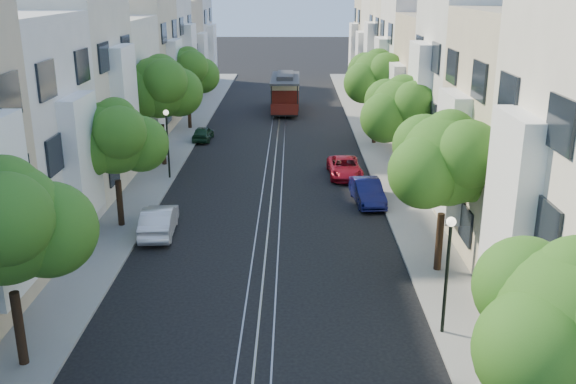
{
  "coord_description": "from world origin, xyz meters",
  "views": [
    {
      "loc": [
        1.19,
        -15.32,
        11.47
      ],
      "look_at": [
        0.98,
        12.87,
        2.2
      ],
      "focal_mm": 40.0,
      "sensor_mm": 36.0,
      "label": 1
    }
  ],
  "objects_px": {
    "tree_w_c": "(161,88)",
    "lamp_west": "(167,134)",
    "lamp_east": "(448,258)",
    "tree_e_a": "(573,326)",
    "parked_car_e_far": "(345,167)",
    "parked_car_w_mid": "(159,220)",
    "tree_e_d": "(377,78)",
    "tree_w_d": "(188,72)",
    "tree_e_b": "(447,162)",
    "tree_e_c": "(402,111)",
    "tree_w_b": "(116,140)",
    "cable_car": "(285,91)",
    "parked_car_e_mid": "(367,192)",
    "tree_w_a": "(6,226)",
    "parked_car_w_far": "(203,133)"
  },
  "relations": [
    {
      "from": "tree_w_b",
      "to": "parked_car_w_mid",
      "type": "relative_size",
      "value": 1.52
    },
    {
      "from": "tree_e_d",
      "to": "tree_w_c",
      "type": "height_order",
      "value": "tree_w_c"
    },
    {
      "from": "tree_e_d",
      "to": "tree_w_c",
      "type": "relative_size",
      "value": 0.97
    },
    {
      "from": "tree_e_c",
      "to": "parked_car_e_mid",
      "type": "xyz_separation_m",
      "value": [
        -2.02,
        -2.33,
        -3.94
      ]
    },
    {
      "from": "tree_w_b",
      "to": "parked_car_e_mid",
      "type": "xyz_separation_m",
      "value": [
        12.38,
        3.67,
        -3.74
      ]
    },
    {
      "from": "tree_e_d",
      "to": "tree_w_a",
      "type": "xyz_separation_m",
      "value": [
        -14.4,
        -29.0,
        -0.13
      ]
    },
    {
      "from": "tree_e_a",
      "to": "tree_w_b",
      "type": "height_order",
      "value": "same"
    },
    {
      "from": "parked_car_e_far",
      "to": "parked_car_w_far",
      "type": "relative_size",
      "value": 1.31
    },
    {
      "from": "parked_car_e_mid",
      "to": "cable_car",
      "type": "bearing_deg",
      "value": 95.11
    },
    {
      "from": "lamp_west",
      "to": "tree_e_a",
      "type": "bearing_deg",
      "value": -61.55
    },
    {
      "from": "lamp_west",
      "to": "parked_car_e_mid",
      "type": "bearing_deg",
      "value": -20.65
    },
    {
      "from": "lamp_east",
      "to": "parked_car_w_mid",
      "type": "xyz_separation_m",
      "value": [
        -11.46,
        9.11,
        -2.17
      ]
    },
    {
      "from": "parked_car_e_mid",
      "to": "parked_car_w_far",
      "type": "relative_size",
      "value": 1.23
    },
    {
      "from": "tree_e_b",
      "to": "tree_w_a",
      "type": "relative_size",
      "value": 1.0
    },
    {
      "from": "tree_e_d",
      "to": "parked_car_e_far",
      "type": "bearing_deg",
      "value": -108.96
    },
    {
      "from": "tree_e_c",
      "to": "parked_car_e_far",
      "type": "xyz_separation_m",
      "value": [
        -2.86,
        2.67,
        -4.01
      ]
    },
    {
      "from": "tree_w_d",
      "to": "lamp_east",
      "type": "bearing_deg",
      "value": -67.2
    },
    {
      "from": "lamp_west",
      "to": "parked_car_w_far",
      "type": "distance_m",
      "value": 10.3
    },
    {
      "from": "parked_car_e_far",
      "to": "tree_w_d",
      "type": "bearing_deg",
      "value": 128.91
    },
    {
      "from": "parked_car_w_mid",
      "to": "tree_w_d",
      "type": "bearing_deg",
      "value": -88.64
    },
    {
      "from": "tree_w_b",
      "to": "cable_car",
      "type": "distance_m",
      "value": 30.84
    },
    {
      "from": "tree_e_d",
      "to": "parked_car_e_mid",
      "type": "xyz_separation_m",
      "value": [
        -2.02,
        -13.33,
        -4.21
      ]
    },
    {
      "from": "tree_e_a",
      "to": "tree_w_a",
      "type": "height_order",
      "value": "tree_w_a"
    },
    {
      "from": "tree_w_d",
      "to": "tree_w_b",
      "type": "bearing_deg",
      "value": -90.0
    },
    {
      "from": "tree_e_d",
      "to": "tree_w_a",
      "type": "relative_size",
      "value": 1.02
    },
    {
      "from": "lamp_east",
      "to": "tree_e_a",
      "type": "bearing_deg",
      "value": -82.21
    },
    {
      "from": "tree_w_d",
      "to": "tree_e_b",
      "type": "bearing_deg",
      "value": -61.93
    },
    {
      "from": "tree_w_c",
      "to": "lamp_west",
      "type": "xyz_separation_m",
      "value": [
        0.84,
        -2.98,
        -2.22
      ]
    },
    {
      "from": "tree_e_a",
      "to": "lamp_west",
      "type": "xyz_separation_m",
      "value": [
        -13.56,
        25.02,
        -1.55
      ]
    },
    {
      "from": "tree_w_c",
      "to": "parked_car_w_mid",
      "type": "distance_m",
      "value": 12.8
    },
    {
      "from": "tree_e_b",
      "to": "cable_car",
      "type": "xyz_separation_m",
      "value": [
        -6.76,
        34.78,
        -2.85
      ]
    },
    {
      "from": "tree_e_a",
      "to": "cable_car",
      "type": "distance_m",
      "value": 47.33
    },
    {
      "from": "parked_car_w_mid",
      "to": "tree_w_a",
      "type": "bearing_deg",
      "value": 76.3
    },
    {
      "from": "tree_w_d",
      "to": "parked_car_w_mid",
      "type": "xyz_separation_m",
      "value": [
        1.98,
        -22.86,
        -3.92
      ]
    },
    {
      "from": "parked_car_e_far",
      "to": "lamp_east",
      "type": "bearing_deg",
      "value": -86.16
    },
    {
      "from": "tree_w_a",
      "to": "parked_car_e_far",
      "type": "bearing_deg",
      "value": 60.83
    },
    {
      "from": "tree_w_d",
      "to": "parked_car_e_mid",
      "type": "relative_size",
      "value": 1.64
    },
    {
      "from": "cable_car",
      "to": "parked_car_e_mid",
      "type": "height_order",
      "value": "cable_car"
    },
    {
      "from": "tree_e_a",
      "to": "tree_w_d",
      "type": "distance_m",
      "value": 41.57
    },
    {
      "from": "tree_e_a",
      "to": "tree_w_c",
      "type": "relative_size",
      "value": 0.88
    },
    {
      "from": "parked_car_e_far",
      "to": "cable_car",
      "type": "bearing_deg",
      "value": 98.49
    },
    {
      "from": "tree_e_c",
      "to": "tree_w_b",
      "type": "bearing_deg",
      "value": -157.38
    },
    {
      "from": "lamp_west",
      "to": "tree_e_d",
      "type": "bearing_deg",
      "value": 33.5
    },
    {
      "from": "tree_e_b",
      "to": "lamp_west",
      "type": "relative_size",
      "value": 1.61
    },
    {
      "from": "cable_car",
      "to": "tree_e_c",
      "type": "bearing_deg",
      "value": -73.63
    },
    {
      "from": "parked_car_e_far",
      "to": "parked_car_w_mid",
      "type": "relative_size",
      "value": 1.02
    },
    {
      "from": "tree_e_b",
      "to": "tree_e_d",
      "type": "bearing_deg",
      "value": 90.0
    },
    {
      "from": "tree_w_b",
      "to": "tree_e_a",
      "type": "bearing_deg",
      "value": -49.73
    },
    {
      "from": "tree_e_c",
      "to": "tree_w_c",
      "type": "xyz_separation_m",
      "value": [
        -14.4,
        5.0,
        0.47
      ]
    },
    {
      "from": "tree_w_d",
      "to": "parked_car_e_mid",
      "type": "height_order",
      "value": "tree_w_d"
    }
  ]
}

